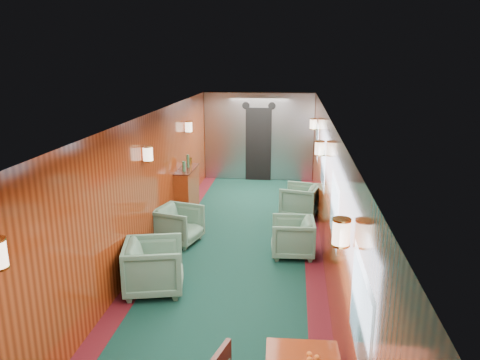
{
  "coord_description": "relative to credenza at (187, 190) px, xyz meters",
  "views": [
    {
      "loc": [
        0.95,
        -6.73,
        3.34
      ],
      "look_at": [
        0.0,
        1.45,
        1.15
      ],
      "focal_mm": 35.0,
      "sensor_mm": 36.0,
      "label": 1
    }
  ],
  "objects": [
    {
      "name": "room",
      "position": [
        1.34,
        -2.89,
        1.13
      ],
      "size": [
        12.0,
        12.1,
        2.4
      ],
      "color": "#0D3127",
      "rests_on": "ground"
    },
    {
      "name": "bulkhead",
      "position": [
        1.34,
        3.02,
        0.68
      ],
      "size": [
        2.98,
        0.17,
        2.39
      ],
      "color": "#A1A3A8",
      "rests_on": "ground"
    },
    {
      "name": "windows_right",
      "position": [
        2.83,
        -2.64,
        0.95
      ],
      "size": [
        0.02,
        8.6,
        0.8
      ],
      "color": "silver",
      "rests_on": "ground"
    },
    {
      "name": "wall_sconces",
      "position": [
        1.34,
        -2.32,
        1.29
      ],
      "size": [
        2.97,
        7.97,
        0.25
      ],
      "color": "beige",
      "rests_on": "ground"
    },
    {
      "name": "credenza",
      "position": [
        0.0,
        0.0,
        0.0
      ],
      "size": [
        0.35,
        1.11,
        1.27
      ],
      "color": "maroon",
      "rests_on": "ground"
    },
    {
      "name": "armchair_left_near",
      "position": [
        0.33,
        -3.58,
        -0.12
      ],
      "size": [
        1.0,
        0.99,
        0.77
      ],
      "primitive_type": "imported",
      "rotation": [
        0.0,
        0.0,
        1.8
      ],
      "color": "#1E4636",
      "rests_on": "ground"
    },
    {
      "name": "armchair_left_far",
      "position": [
        0.24,
        -1.73,
        -0.16
      ],
      "size": [
        0.92,
        0.9,
        0.68
      ],
      "primitive_type": "imported",
      "rotation": [
        0.0,
        0.0,
        1.3
      ],
      "color": "#1E4636",
      "rests_on": "ground"
    },
    {
      "name": "armchair_right_near",
      "position": [
        2.32,
        -2.07,
        -0.17
      ],
      "size": [
        0.76,
        0.74,
        0.67
      ],
      "primitive_type": "imported",
      "rotation": [
        0.0,
        0.0,
        -1.53
      ],
      "color": "#1E4636",
      "rests_on": "ground"
    },
    {
      "name": "armchair_right_far",
      "position": [
        2.46,
        0.01,
        -0.16
      ],
      "size": [
        0.92,
        0.9,
        0.69
      ],
      "primitive_type": "imported",
      "rotation": [
        0.0,
        0.0,
        -1.82
      ],
      "color": "#1E4636",
      "rests_on": "ground"
    }
  ]
}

